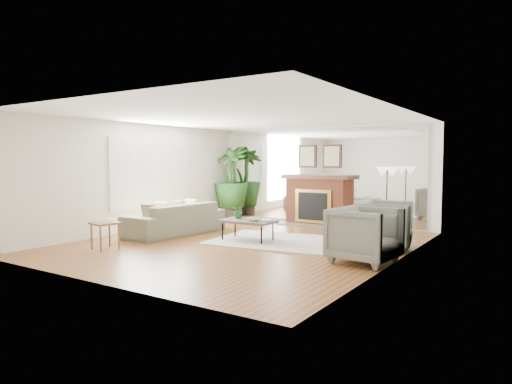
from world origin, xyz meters
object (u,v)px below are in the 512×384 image
Objects in this scene: armchair_front at (365,235)px; coffee_table at (248,222)px; side_table at (105,227)px; sofa at (175,219)px; armchair_back at (385,224)px; fireplace at (316,199)px; floor_lamp at (387,177)px; potted_ficus at (231,180)px.

coffee_table is at bearing 83.47° from armchair_front.
coffee_table is at bearing 50.96° from side_table.
sofa is 2.00m from side_table.
armchair_back reaches higher than coffee_table.
fireplace is 1.82× the size of coffee_table.
side_table is at bearing -129.04° from coffee_table.
armchair_front is at bearing 173.00° from armchair_back.
sofa is 1.59× the size of floor_lamp.
fireplace is at bearing 70.82° from side_table.
potted_ficus is at bearing 61.86° from armchair_front.
coffee_table is 1.14× the size of armchair_back.
fireplace is 2.07× the size of armchair_front.
fireplace and potted_ficus have the same top height.
sofa reaches higher than coffee_table.
armchair_front is at bearing -54.15° from fireplace.
armchair_back is 1.88× the size of side_table.
sofa is 2.41× the size of armchair_front.
fireplace reaches higher than floor_lamp.
armchair_back is 0.48× the size of potted_ficus.
potted_ficus is (-2.53, 2.88, 0.69)m from coffee_table.
armchair_back is at bearing 104.86° from sofa.
armchair_back is at bearing 9.88° from armchair_front.
side_table is at bearing -129.58° from floor_lamp.
side_table is at bearing 113.05° from armchair_back.
fireplace reaches higher than sofa.
coffee_table is 2.75m from side_table.
side_table is (-1.80, -5.17, -0.24)m from fireplace.
potted_ficus reaches higher than sofa.
fireplace is 5.48m from side_table.
fireplace is at bearing 41.20° from armchair_front.
coffee_table is (-0.07, -3.04, -0.25)m from fireplace.
floor_lamp is (2.00, -0.58, 0.62)m from fireplace.
sofa is 3.18m from potted_ficus.
potted_ficus is (-2.60, -0.16, 0.44)m from fireplace.
floor_lamp is at bearing 126.11° from sofa.
armchair_back is 1.90m from floor_lamp.
armchair_back is at bearing 17.78° from coffee_table.
armchair_back reaches higher than side_table.
potted_ficus is (-0.80, 5.02, 0.67)m from side_table.
side_table is 6.03m from floor_lamp.
coffee_table is 3.90m from potted_ficus.
coffee_table is at bearing -91.27° from fireplace.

